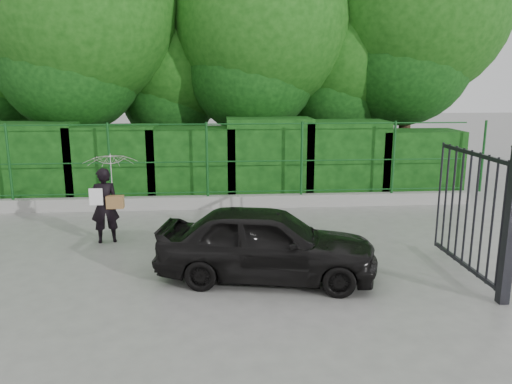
{
  "coord_description": "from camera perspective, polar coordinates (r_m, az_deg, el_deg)",
  "views": [
    {
      "loc": [
        0.63,
        -7.41,
        3.05
      ],
      "look_at": [
        1.33,
        1.3,
        1.1
      ],
      "focal_mm": 35.0,
      "sensor_mm": 36.0,
      "label": 1
    }
  ],
  "objects": [
    {
      "name": "ground",
      "position": [
        8.04,
        -8.86,
        -9.88
      ],
      "size": [
        80.0,
        80.0,
        0.0
      ],
      "primitive_type": "plane",
      "color": "gray"
    },
    {
      "name": "kerb",
      "position": [
        12.28,
        -7.38,
        -1.19
      ],
      "size": [
        14.0,
        0.25,
        0.3
      ],
      "primitive_type": "cube",
      "color": "#9E9E99",
      "rests_on": "ground"
    },
    {
      "name": "fence",
      "position": [
        12.06,
        -6.47,
        3.68
      ],
      "size": [
        14.13,
        0.06,
        1.8
      ],
      "color": "#114518",
      "rests_on": "kerb"
    },
    {
      "name": "hedge",
      "position": [
        13.09,
        -7.69,
        3.42
      ],
      "size": [
        14.2,
        1.2,
        2.12
      ],
      "color": "black",
      "rests_on": "ground"
    },
    {
      "name": "trees",
      "position": [
        15.24,
        -2.76,
        18.48
      ],
      "size": [
        17.1,
        6.15,
        8.08
      ],
      "color": "black",
      "rests_on": "ground"
    },
    {
      "name": "gate",
      "position": [
        7.99,
        25.38,
        -2.14
      ],
      "size": [
        0.22,
        2.33,
        2.36
      ],
      "color": "black",
      "rests_on": "ground"
    },
    {
      "name": "woman",
      "position": [
        9.86,
        -16.36,
        0.9
      ],
      "size": [
        1.0,
        1.02,
        1.72
      ],
      "color": "black",
      "rests_on": "ground"
    },
    {
      "name": "car",
      "position": [
        7.82,
        1.23,
        -5.83
      ],
      "size": [
        3.61,
        2.01,
        1.16
      ],
      "primitive_type": "imported",
      "rotation": [
        0.0,
        0.0,
        1.38
      ],
      "color": "black",
      "rests_on": "ground"
    }
  ]
}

